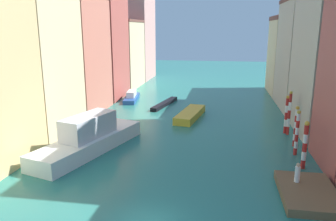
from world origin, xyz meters
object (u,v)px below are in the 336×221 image
Objects in this scene: mooring_pole_4 at (286,114)px; gondola_black at (165,104)px; person_on_dock at (297,173)px; waterfront_dock at (308,193)px; mooring_pole_0 at (305,144)px; motorboat_1 at (132,97)px; motorboat_0 at (190,114)px; mooring_pole_2 at (296,126)px; vaporetto_white at (89,138)px; mooring_pole_1 at (297,132)px; mooring_pole_3 at (289,113)px.

gondola_black is (-15.01, 10.91, -1.85)m from mooring_pole_4.
person_on_dock is at bearing -60.70° from gondola_black.
person_on_dock reaches higher than waterfront_dock.
motorboat_1 is at bearing 131.76° from mooring_pole_0.
person_on_dock is 0.17× the size of motorboat_0.
mooring_pole_4 is 0.59× the size of motorboat_1.
mooring_pole_0 is at bearing -48.24° from motorboat_1.
gondola_black is at bearing 135.28° from mooring_pole_2.
gondola_black is at bearing 126.01° from mooring_pole_0.
mooring_pole_0 is at bearing -53.36° from motorboat_0.
waterfront_dock is 18.61m from vaporetto_white.
gondola_black is 6.27m from motorboat_1.
mooring_pole_1 is at bearing -44.21° from motorboat_1.
mooring_pole_1 is 22.87m from gondola_black.
mooring_pole_2 is 13.96m from motorboat_0.
mooring_pole_3 is (0.40, 5.94, 0.30)m from mooring_pole_1.
mooring_pole_4 is at bearing -36.00° from gondola_black.
mooring_pole_2 is 0.84× the size of mooring_pole_3.
mooring_pole_0 is 9.45m from mooring_pole_4.
person_on_dock reaches higher than motorboat_1.
gondola_black is 7.69m from motorboat_0.
motorboat_1 is at bearing 125.75° from person_on_dock.
mooring_pole_2 is at bearing 13.04° from vaporetto_white.
mooring_pole_4 is 0.49× the size of gondola_black.
motorboat_0 is (-10.65, 4.58, -1.67)m from mooring_pole_4.
mooring_pole_4 is at bearing 88.08° from mooring_pole_1.
mooring_pole_0 is (0.69, 4.83, 1.75)m from waterfront_dock.
person_on_dock is 13.35m from mooring_pole_4.
mooring_pole_2 is 3.64m from mooring_pole_3.
waterfront_dock is 34.12m from motorboat_1.
person_on_dock is 0.11× the size of vaporetto_white.
motorboat_1 is (-20.72, 13.51, -1.55)m from mooring_pole_4.
mooring_pole_4 reaches higher than person_on_dock.
mooring_pole_4 is (-0.18, 0.50, -0.27)m from mooring_pole_3.
waterfront_dock is 1.37× the size of mooring_pole_4.
motorboat_0 is (-10.81, 8.69, -1.57)m from mooring_pole_2.
person_on_dock is 0.36× the size of mooring_pole_2.
mooring_pole_4 is at bearing 24.47° from vaporetto_white.
mooring_pole_4 reaches higher than vaporetto_white.
mooring_pole_3 is at bearing 89.59° from mooring_pole_2.
vaporetto_white is at bearing -166.96° from mooring_pole_2.
waterfront_dock is 4.06× the size of person_on_dock.
motorboat_0 is (7.91, 13.03, -0.76)m from vaporetto_white.
motorboat_1 is (-20.50, 22.96, -1.47)m from mooring_pole_0.
motorboat_1 is (-19.25, 26.75, -0.64)m from person_on_dock.
mooring_pole_2 is (0.37, 2.32, -0.07)m from mooring_pole_1.
mooring_pole_0 is 0.84× the size of mooring_pole_3.
mooring_pole_2 reaches higher than gondola_black.
motorboat_0 reaches higher than gondola_black.
waterfront_dock is 1.44× the size of mooring_pole_0.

